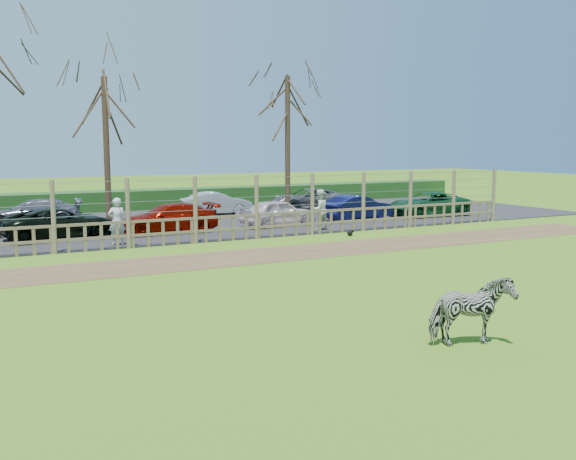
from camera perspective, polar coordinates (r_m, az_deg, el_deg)
name	(u,v)px	position (r m, az deg, el deg)	size (l,w,h in m)	color
ground	(298,285)	(16.97, 0.93, -4.89)	(120.00, 120.00, 0.00)	olive
dirt_strip	(232,258)	(20.95, -4.97, -2.49)	(34.00, 2.80, 0.01)	brown
asphalt	(149,224)	(30.33, -12.29, 0.54)	(44.00, 13.00, 0.04)	#232326
hedge	(114,201)	(37.04, -15.20, 2.54)	(46.00, 2.00, 1.10)	#1E4716
fence	(196,222)	(24.07, -8.21, 0.70)	(30.16, 0.16, 2.50)	brown
tree_mid	(105,116)	(28.68, -15.93, 9.73)	(4.80, 4.80, 6.83)	#3D2B1E
tree_right	(288,112)	(32.25, -0.04, 10.43)	(4.80, 4.80, 7.35)	#3D2B1E
zebra	(471,311)	(12.31, 15.98, -6.96)	(0.70, 1.53, 1.29)	gray
visitor_a	(117,221)	(24.01, -14.97, 0.74)	(0.63, 0.41, 1.72)	silver
visitor_b	(319,210)	(27.33, 2.80, 1.81)	(0.84, 0.65, 1.72)	silver
crow	(350,233)	(26.00, 5.55, -0.25)	(0.31, 0.23, 0.25)	black
car_2	(61,223)	(26.28, -19.51, 0.56)	(1.99, 4.32, 1.20)	black
car_3	(168,218)	(26.88, -10.62, 1.02)	(1.68, 4.13, 1.20)	#850D02
car_4	(278,213)	(28.66, -0.86, 1.56)	(1.42, 3.52, 1.20)	silver
car_5	(357,208)	(31.10, 6.15, 2.00)	(1.27, 3.64, 1.20)	#0C113D
car_6	(428,204)	(33.52, 12.36, 2.27)	(1.99, 4.32, 1.20)	#165226
car_9	(33,213)	(30.78, -21.69, 1.44)	(1.68, 4.13, 1.20)	#555561
car_11	(217,204)	(33.23, -6.36, 2.36)	(1.27, 3.64, 1.20)	#ACB5B3
car_12	(308,199)	(35.58, 1.79, 2.75)	(1.99, 4.32, 1.20)	#5D5E5B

